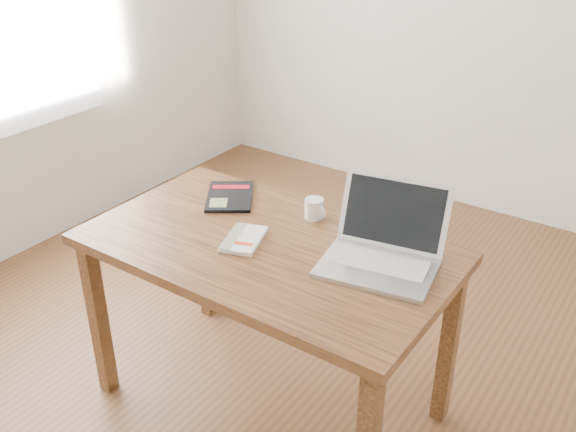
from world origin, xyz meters
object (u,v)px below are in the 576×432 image
Objects in this scene: white_guidebook at (244,239)px; desk at (267,265)px; laptop at (383,248)px; black_guidebook at (230,196)px; coffee_mug at (315,208)px.

desk is at bearing 4.21° from white_guidebook.
desk is 0.13m from white_guidebook.
laptop is at bearing -0.96° from white_guidebook.
laptop is at bearing -41.80° from black_guidebook.
white_guidebook reaches higher than desk.
coffee_mug is at bearing 82.81° from desk.
laptop is (0.74, -0.09, 0.05)m from black_guidebook.
desk is 0.41m from black_guidebook.
desk is at bearing -173.00° from laptop.
desk is at bearing -66.53° from black_guidebook.
black_guidebook reaches higher than desk.
white_guidebook is at bearing -171.94° from laptop.
black_guidebook is at bearing -152.86° from coffee_mug.
desk is 4.07× the size of black_guidebook.
desk is at bearing -78.06° from coffee_mug.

